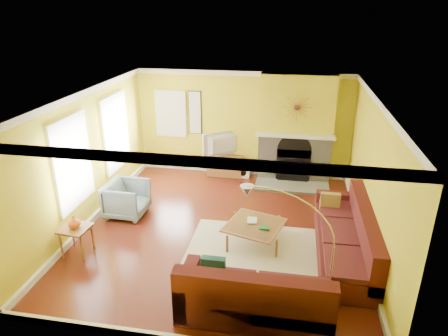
% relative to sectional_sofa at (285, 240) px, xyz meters
% --- Properties ---
extents(floor, '(5.50, 6.00, 0.02)m').
position_rel_sectional_sofa_xyz_m(floor, '(-1.27, 0.88, -0.46)').
color(floor, maroon).
rests_on(floor, ground).
extents(ceiling, '(5.50, 6.00, 0.02)m').
position_rel_sectional_sofa_xyz_m(ceiling, '(-1.27, 0.88, 2.26)').
color(ceiling, white).
rests_on(ceiling, ground).
extents(wall_back, '(5.50, 0.02, 2.70)m').
position_rel_sectional_sofa_xyz_m(wall_back, '(-1.27, 3.89, 0.90)').
color(wall_back, yellow).
rests_on(wall_back, ground).
extents(wall_front, '(5.50, 0.02, 2.70)m').
position_rel_sectional_sofa_xyz_m(wall_front, '(-1.27, -2.13, 0.90)').
color(wall_front, yellow).
rests_on(wall_front, ground).
extents(wall_left, '(0.02, 6.00, 2.70)m').
position_rel_sectional_sofa_xyz_m(wall_left, '(-4.03, 0.88, 0.90)').
color(wall_left, yellow).
rests_on(wall_left, ground).
extents(wall_right, '(0.02, 6.00, 2.70)m').
position_rel_sectional_sofa_xyz_m(wall_right, '(1.49, 0.88, 0.90)').
color(wall_right, yellow).
rests_on(wall_right, ground).
extents(baseboard, '(5.50, 6.00, 0.12)m').
position_rel_sectional_sofa_xyz_m(baseboard, '(-1.27, 0.88, -0.39)').
color(baseboard, white).
rests_on(baseboard, floor).
extents(crown_molding, '(5.50, 6.00, 0.12)m').
position_rel_sectional_sofa_xyz_m(crown_molding, '(-1.27, 0.88, 2.19)').
color(crown_molding, white).
rests_on(crown_molding, ceiling).
extents(window_left_near, '(0.06, 1.22, 1.72)m').
position_rel_sectional_sofa_xyz_m(window_left_near, '(-3.99, 2.18, 1.05)').
color(window_left_near, white).
rests_on(window_left_near, wall_left).
extents(window_left_far, '(0.06, 1.22, 1.72)m').
position_rel_sectional_sofa_xyz_m(window_left_far, '(-3.99, 0.28, 1.05)').
color(window_left_far, white).
rests_on(window_left_far, wall_left).
extents(window_back, '(0.82, 0.06, 1.22)m').
position_rel_sectional_sofa_xyz_m(window_back, '(-3.17, 3.84, 1.10)').
color(window_back, white).
rests_on(window_back, wall_back).
extents(wall_art, '(0.34, 0.04, 1.14)m').
position_rel_sectional_sofa_xyz_m(wall_art, '(-2.52, 3.85, 1.15)').
color(wall_art, white).
rests_on(wall_art, wall_back).
extents(fireplace, '(1.80, 0.40, 2.70)m').
position_rel_sectional_sofa_xyz_m(fireplace, '(0.08, 3.68, 0.90)').
color(fireplace, gray).
rests_on(fireplace, floor).
extents(mantel, '(1.92, 0.22, 0.08)m').
position_rel_sectional_sofa_xyz_m(mantel, '(0.08, 3.44, 0.80)').
color(mantel, white).
rests_on(mantel, fireplace).
extents(hearth, '(1.80, 0.70, 0.06)m').
position_rel_sectional_sofa_xyz_m(hearth, '(0.08, 3.13, -0.42)').
color(hearth, gray).
rests_on(hearth, floor).
extents(sunburst, '(0.70, 0.04, 0.70)m').
position_rel_sectional_sofa_xyz_m(sunburst, '(0.08, 3.45, 1.50)').
color(sunburst, olive).
rests_on(sunburst, fireplace).
extents(rug, '(2.40, 1.80, 0.02)m').
position_rel_sectional_sofa_xyz_m(rug, '(-0.58, 0.28, -0.44)').
color(rug, beige).
rests_on(rug, floor).
extents(sectional_sofa, '(2.96, 3.65, 0.90)m').
position_rel_sectional_sofa_xyz_m(sectional_sofa, '(0.00, 0.00, 0.00)').
color(sectional_sofa, '#531A1C').
rests_on(sectional_sofa, floor).
extents(coffee_table, '(1.23, 1.23, 0.39)m').
position_rel_sectional_sofa_xyz_m(coffee_table, '(-0.59, 0.54, -0.26)').
color(coffee_table, white).
rests_on(coffee_table, floor).
extents(media_console, '(0.92, 0.41, 0.51)m').
position_rel_sectional_sofa_xyz_m(media_console, '(-1.70, 3.65, -0.20)').
color(media_console, '#966136').
rests_on(media_console, floor).
extents(tv, '(1.00, 0.78, 0.65)m').
position_rel_sectional_sofa_xyz_m(tv, '(-1.70, 3.65, 0.38)').
color(tv, black).
rests_on(tv, media_console).
extents(subwoofer, '(0.32, 0.32, 0.32)m').
position_rel_sectional_sofa_xyz_m(subwoofer, '(-1.19, 3.63, -0.29)').
color(subwoofer, white).
rests_on(subwoofer, floor).
extents(armchair, '(0.85, 0.83, 0.75)m').
position_rel_sectional_sofa_xyz_m(armchair, '(-3.37, 1.13, -0.07)').
color(armchair, gray).
rests_on(armchair, floor).
extents(side_table, '(0.53, 0.53, 0.54)m').
position_rel_sectional_sofa_xyz_m(side_table, '(-3.70, -0.39, -0.18)').
color(side_table, '#966136').
rests_on(side_table, floor).
extents(vase, '(0.27, 0.27, 0.23)m').
position_rel_sectional_sofa_xyz_m(vase, '(-3.70, -0.39, 0.20)').
color(vase, orange).
rests_on(vase, side_table).
extents(book, '(0.20, 0.26, 0.02)m').
position_rel_sectional_sofa_xyz_m(book, '(-0.74, 0.64, -0.05)').
color(book, white).
rests_on(book, coffee_table).
extents(arc_lamp, '(1.29, 0.36, 2.01)m').
position_rel_sectional_sofa_xyz_m(arc_lamp, '(0.10, -1.29, 0.56)').
color(arc_lamp, silver).
rests_on(arc_lamp, floor).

